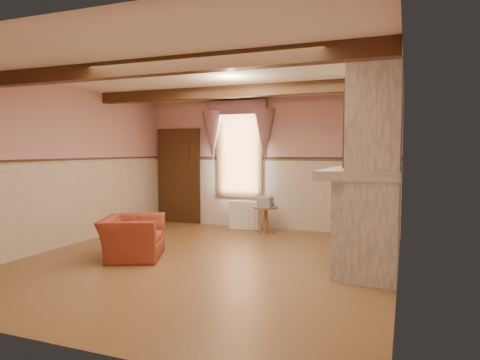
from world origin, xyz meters
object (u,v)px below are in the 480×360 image
at_px(side_table, 266,220).
at_px(bowl, 364,166).
at_px(mantel_clock, 367,161).
at_px(oil_lamp, 365,158).
at_px(radiator, 246,215).
at_px(armchair, 132,238).

relative_size(side_table, bowl, 1.80).
bearing_deg(bowl, mantel_clock, 90.00).
height_order(side_table, bowl, bowl).
relative_size(mantel_clock, oil_lamp, 0.86).
height_order(side_table, radiator, radiator).
xyz_separation_m(armchair, side_table, (1.34, 2.64, -0.05)).
bearing_deg(oil_lamp, mantel_clock, 90.00).
relative_size(side_table, mantel_clock, 2.29).
bearing_deg(bowl, oil_lamp, 90.00).
height_order(bowl, mantel_clock, mantel_clock).
distance_m(side_table, mantel_clock, 2.71).
xyz_separation_m(armchair, radiator, (0.79, 2.96, -0.02)).
bearing_deg(radiator, oil_lamp, -40.47).
distance_m(radiator, oil_lamp, 3.43).
bearing_deg(armchair, radiator, -37.35).
bearing_deg(bowl, side_table, 139.38).
relative_size(armchair, mantel_clock, 4.15).
distance_m(radiator, bowl, 3.51).
height_order(radiator, mantel_clock, mantel_clock).
height_order(bowl, oil_lamp, oil_lamp).
bearing_deg(radiator, armchair, -109.76).
bearing_deg(armchair, mantel_clock, -90.54).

